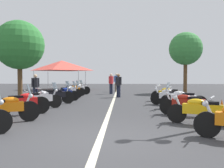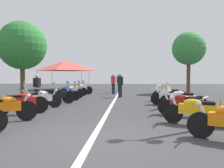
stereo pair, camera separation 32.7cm
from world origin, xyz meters
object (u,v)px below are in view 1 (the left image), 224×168
at_px(bystander_1, 111,82).
at_px(roadside_tree_0, 186,49).
at_px(motorcycle_left_row_5, 64,93).
at_px(motorcycle_left_row_7, 73,90).
at_px(motorcycle_left_row_1, 5,108).
at_px(motorcycle_right_row_4, 170,96).
at_px(roadside_tree_1, 20,45).
at_px(bystander_0, 118,84).
at_px(motorcycle_right_row_2, 188,104).
at_px(motorcycle_left_row_6, 68,91).
at_px(motorcycle_left_row_4, 55,95).
at_px(bystander_2, 117,81).
at_px(motorcycle_right_row_3, 183,99).
at_px(traffic_cone_1, 222,108).
at_px(motorcycle_right_row_1, 202,110).
at_px(bystander_3, 35,86).
at_px(motorcycle_left_row_2, 22,103).
at_px(motorcycle_left_row_3, 40,99).
at_px(motorcycle_left_row_8, 78,89).
at_px(event_tent, 62,66).
at_px(motorcycle_right_row_5, 169,94).

height_order(bystander_1, roadside_tree_0, roadside_tree_0).
xyz_separation_m(motorcycle_left_row_5, motorcycle_left_row_7, (3.34, 0.15, 0.00)).
relative_size(motorcycle_left_row_1, motorcycle_right_row_4, 1.01).
bearing_deg(motorcycle_right_row_4, roadside_tree_1, 2.23).
bearing_deg(roadside_tree_0, bystander_0, 128.23).
bearing_deg(motorcycle_left_row_1, motorcycle_right_row_2, -15.20).
xyz_separation_m(motorcycle_left_row_6, motorcycle_right_row_4, (-3.48, -6.00, -0.01)).
relative_size(motorcycle_left_row_4, bystander_2, 1.09).
bearing_deg(motorcycle_left_row_1, motorcycle_right_row_4, 8.03).
height_order(motorcycle_left_row_6, motorcycle_right_row_3, motorcycle_right_row_3).
height_order(motorcycle_left_row_1, motorcycle_right_row_3, motorcycle_left_row_1).
xyz_separation_m(traffic_cone_1, bystander_0, (7.43, 4.01, 0.68)).
xyz_separation_m(motorcycle_left_row_5, motorcycle_right_row_1, (-6.59, -5.89, -0.01)).
height_order(bystander_0, bystander_3, bystander_0).
xyz_separation_m(motorcycle_left_row_1, roadside_tree_1, (8.78, 3.41, 3.14)).
bearing_deg(bystander_0, motorcycle_right_row_4, -109.54).
xyz_separation_m(motorcycle_right_row_4, roadside_tree_0, (9.03, -3.16, 3.43)).
bearing_deg(traffic_cone_1, bystander_1, 24.11).
relative_size(motorcycle_left_row_2, motorcycle_right_row_4, 0.92).
relative_size(motorcycle_left_row_3, traffic_cone_1, 2.80).
xyz_separation_m(roadside_tree_0, roadside_tree_1, (-5.04, 12.66, -0.26)).
height_order(motorcycle_left_row_3, motorcycle_left_row_8, motorcycle_left_row_3).
relative_size(bystander_1, event_tent, 0.34).
bearing_deg(motorcycle_left_row_2, roadside_tree_0, 15.89).
relative_size(motorcycle_right_row_1, event_tent, 0.40).
distance_m(motorcycle_left_row_4, motorcycle_right_row_2, 6.83).
bearing_deg(motorcycle_left_row_6, bystander_2, 37.24).
bearing_deg(bystander_1, motorcycle_left_row_6, -82.79).
xyz_separation_m(motorcycle_left_row_4, bystander_3, (1.49, 1.57, 0.45)).
height_order(motorcycle_left_row_6, roadside_tree_1, roadside_tree_1).
bearing_deg(motorcycle_right_row_1, motorcycle_right_row_2, -69.66).
xyz_separation_m(bystander_0, bystander_3, (-2.80, 4.85, -0.04)).
xyz_separation_m(motorcycle_right_row_3, bystander_2, (11.83, 3.20, 0.56)).
height_order(motorcycle_left_row_2, motorcycle_left_row_5, motorcycle_left_row_5).
xyz_separation_m(bystander_0, bystander_1, (3.00, 0.66, 0.04)).
bearing_deg(bystander_1, motorcycle_left_row_3, -65.86).
bearing_deg(motorcycle_left_row_8, traffic_cone_1, -81.57).
relative_size(motorcycle_left_row_1, traffic_cone_1, 3.16).
distance_m(traffic_cone_1, bystander_0, 8.47).
relative_size(motorcycle_left_row_4, bystander_1, 1.12).
relative_size(motorcycle_right_row_2, motorcycle_right_row_3, 1.05).
bearing_deg(roadside_tree_1, bystander_2, -46.10).
distance_m(motorcycle_left_row_2, motorcycle_left_row_6, 6.80).
distance_m(motorcycle_right_row_4, bystander_2, 10.73).
relative_size(motorcycle_right_row_5, traffic_cone_1, 3.20).
height_order(motorcycle_left_row_3, motorcycle_right_row_5, motorcycle_left_row_3).
bearing_deg(motorcycle_right_row_2, bystander_0, -47.71).
bearing_deg(motorcycle_left_row_8, roadside_tree_1, -171.94).
relative_size(motorcycle_left_row_7, bystander_0, 1.07).
bearing_deg(motorcycle_left_row_3, bystander_1, 33.62).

